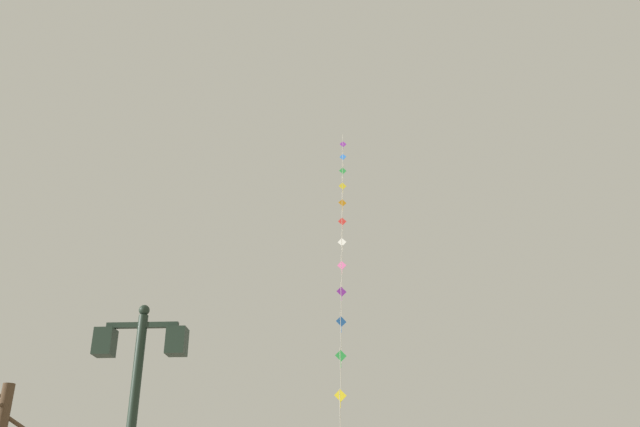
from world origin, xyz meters
The scene contains 2 objects.
twin_lantern_lamp_post centered at (-1.75, 6.90, 3.29)m, with size 1.35×0.28×4.75m.
kite_train centered at (0.86, 24.73, 11.88)m, with size 0.44×17.63×23.14m.
Camera 1 is at (1.41, -2.74, 1.77)m, focal length 38.00 mm.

